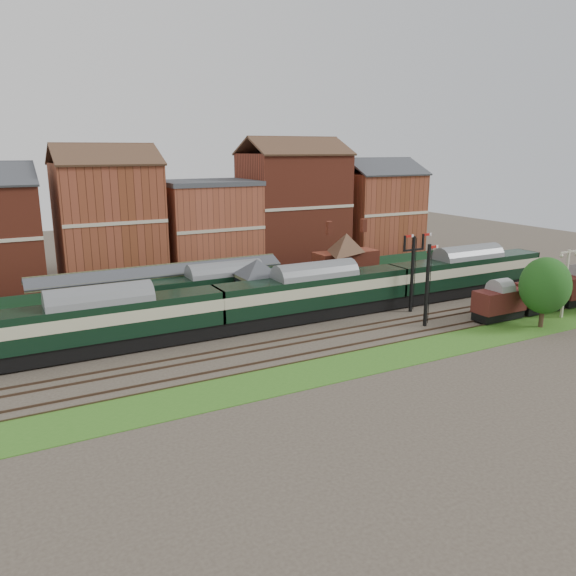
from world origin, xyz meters
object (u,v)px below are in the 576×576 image
signal_box (258,287)px  goods_van_a (499,302)px  dmu_train (315,292)px  platform_railcar (225,289)px  semaphore_bracket (413,268)px

signal_box → goods_van_a: (20.72, -12.25, -1.33)m
dmu_train → platform_railcar: (-6.98, 6.50, -0.22)m
semaphore_bracket → platform_railcar: 19.56m
goods_van_a → dmu_train: bearing=150.6°
semaphore_bracket → dmu_train: 10.73m
signal_box → goods_van_a: signal_box is taller
platform_railcar → goods_van_a: 27.68m
signal_box → semaphore_bracket: (15.04, -5.75, 1.44)m
dmu_train → goods_van_a: 18.33m
semaphore_bracket → dmu_train: (-10.26, 2.50, -1.88)m
platform_railcar → goods_van_a: bearing=-34.1°
semaphore_bracket → platform_railcar: bearing=152.4°
semaphore_bracket → goods_van_a: size_ratio=1.53×
platform_railcar → goods_van_a: platform_railcar is taller
signal_box → platform_railcar: size_ratio=0.32×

